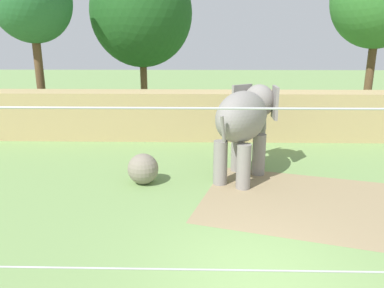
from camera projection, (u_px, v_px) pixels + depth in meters
The scene contains 7 objects.
ground_plane at pixel (258, 274), 7.06m from camera, with size 120.00×120.00×0.00m, color #759956.
dirt_patch at pixel (315, 203), 10.25m from camera, with size 6.25×4.50×0.01m, color #937F5B.
embankment_wall at pixel (224, 115), 17.16m from camera, with size 36.00×1.80×2.22m, color tan.
elephant at pixel (245, 119), 11.84m from camera, with size 2.73×3.70×2.99m.
enrichment_ball at pixel (143, 169), 11.58m from camera, with size 0.99×0.99×0.99m, color gray.
tree_left_of_centre at pixel (32, 2), 18.60m from camera, with size 4.08×4.08×8.68m.
tree_behind_wall at pixel (142, 13), 22.25m from camera, with size 6.26×6.26×9.52m.
Camera 1 is at (-1.14, -6.16, 4.33)m, focal length 33.77 mm.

